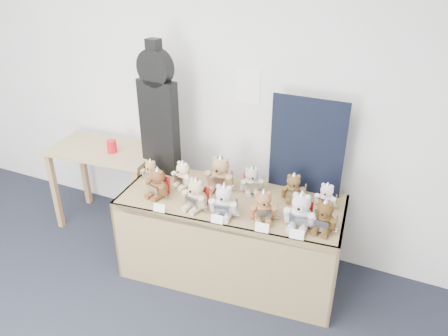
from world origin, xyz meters
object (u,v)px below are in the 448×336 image
at_px(display_table, 228,221).
at_px(teddy_back_centre_left, 220,175).
at_px(teddy_front_end, 324,217).
at_px(teddy_front_far_left, 158,184).
at_px(red_cup, 112,146).
at_px(teddy_front_right, 263,207).
at_px(teddy_back_right, 293,188).
at_px(teddy_back_centre_right, 252,181).
at_px(guitar_case, 158,111).
at_px(teddy_front_centre, 224,202).
at_px(teddy_back_far_left, 151,171).
at_px(teddy_back_left, 183,175).
at_px(side_table, 106,160).
at_px(teddy_back_end, 326,197).
at_px(teddy_front_left, 196,195).
at_px(teddy_front_far_right, 300,212).

bearing_deg(display_table, teddy_back_centre_left, 124.47).
bearing_deg(teddy_front_end, teddy_front_far_left, -173.62).
height_order(red_cup, teddy_front_right, teddy_front_right).
xyz_separation_m(teddy_front_right, teddy_back_right, (0.11, 0.37, -0.01)).
bearing_deg(teddy_back_centre_right, teddy_front_far_left, -179.16).
height_order(guitar_case, teddy_front_right, guitar_case).
relative_size(teddy_front_centre, teddy_back_far_left, 1.35).
relative_size(teddy_back_left, teddy_back_far_left, 1.14).
xyz_separation_m(guitar_case, teddy_back_centre_left, (0.60, -0.08, -0.43)).
xyz_separation_m(side_table, guitar_case, (0.63, -0.00, 0.59)).
bearing_deg(teddy_back_left, side_table, 178.49).
relative_size(display_table, teddy_back_end, 8.00).
bearing_deg(teddy_front_left, teddy_back_centre_right, 65.38).
distance_m(guitar_case, teddy_back_left, 0.57).
height_order(teddy_back_left, teddy_back_right, same).
xyz_separation_m(guitar_case, teddy_front_far_left, (0.20, -0.38, -0.45)).
xyz_separation_m(red_cup, teddy_front_left, (1.06, -0.37, -0.04)).
relative_size(teddy_front_centre, teddy_front_far_right, 0.94).
bearing_deg(guitar_case, teddy_front_far_left, -56.15).
height_order(teddy_front_far_right, teddy_back_left, teddy_front_far_right).
bearing_deg(teddy_back_end, teddy_front_left, -152.41).
relative_size(teddy_front_end, teddy_back_centre_left, 0.83).
xyz_separation_m(teddy_front_left, teddy_back_left, (-0.26, 0.25, -0.01)).
relative_size(red_cup, teddy_back_centre_left, 0.35).
height_order(guitar_case, teddy_back_right, guitar_case).
relative_size(teddy_back_centre_right, teddy_back_right, 1.01).
distance_m(teddy_back_right, teddy_back_far_left, 1.19).
distance_m(teddy_front_far_left, teddy_front_centre, 0.59).
distance_m(teddy_front_end, teddy_back_centre_left, 0.93).
bearing_deg(teddy_front_far_right, teddy_back_centre_left, 159.47).
distance_m(teddy_front_end, teddy_back_right, 0.45).
xyz_separation_m(red_cup, teddy_back_far_left, (0.51, -0.16, -0.07)).
bearing_deg(teddy_front_far_left, display_table, 25.10).
bearing_deg(teddy_front_left, teddy_back_left, 147.07).
height_order(teddy_front_far_left, teddy_back_left, teddy_front_far_left).
relative_size(teddy_front_left, teddy_back_far_left, 1.31).
relative_size(teddy_back_left, teddy_back_end, 1.10).
xyz_separation_m(side_table, teddy_back_end, (2.08, 0.01, 0.12)).
bearing_deg(teddy_front_far_right, teddy_front_centre, -171.77).
xyz_separation_m(side_table, teddy_front_centre, (1.43, -0.43, 0.15)).
xyz_separation_m(teddy_front_right, teddy_front_far_right, (0.27, 0.03, 0.01)).
relative_size(teddy_front_left, teddy_back_left, 1.15).
xyz_separation_m(teddy_front_centre, teddy_back_left, (-0.50, 0.26, -0.02)).
bearing_deg(teddy_back_left, guitar_case, 160.34).
height_order(display_table, teddy_back_centre_left, teddy_back_centre_left).
distance_m(guitar_case, red_cup, 0.65).
bearing_deg(teddy_front_far_left, teddy_front_left, 7.58).
bearing_deg(teddy_back_left, display_table, -3.77).
distance_m(guitar_case, teddy_back_centre_right, 0.97).
bearing_deg(display_table, teddy_back_centre_right, 63.30).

